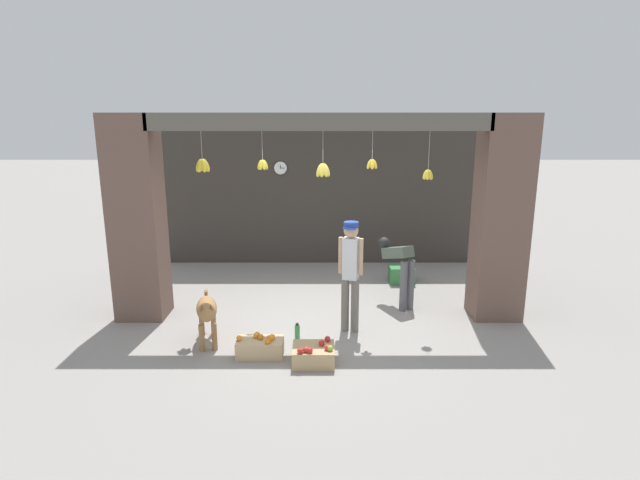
{
  "coord_description": "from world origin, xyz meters",
  "views": [
    {
      "loc": [
        0.02,
        -6.8,
        2.9
      ],
      "look_at": [
        0.0,
        0.47,
        1.14
      ],
      "focal_mm": 28.0,
      "sensor_mm": 36.0,
      "label": 1
    }
  ],
  "objects_px": {
    "dog": "(208,311)",
    "shopkeeper": "(352,269)",
    "fruit_crate_oranges": "(261,347)",
    "produce_box_green": "(403,274)",
    "worker_stooping": "(400,264)",
    "fruit_crate_apples": "(315,354)",
    "wall_clock": "(282,168)",
    "water_bottle": "(298,333)"
  },
  "relations": [
    {
      "from": "produce_box_green",
      "to": "dog",
      "type": "bearing_deg",
      "value": -139.32
    },
    {
      "from": "worker_stooping",
      "to": "wall_clock",
      "type": "distance_m",
      "value": 3.41
    },
    {
      "from": "worker_stooping",
      "to": "fruit_crate_oranges",
      "type": "xyz_separation_m",
      "value": [
        -2.0,
        -1.75,
        -0.56
      ]
    },
    {
      "from": "produce_box_green",
      "to": "water_bottle",
      "type": "xyz_separation_m",
      "value": [
        -1.79,
        -2.5,
        -0.03
      ]
    },
    {
      "from": "produce_box_green",
      "to": "fruit_crate_apples",
      "type": "bearing_deg",
      "value": -116.68
    },
    {
      "from": "shopkeeper",
      "to": "water_bottle",
      "type": "height_order",
      "value": "shopkeeper"
    },
    {
      "from": "dog",
      "to": "fruit_crate_oranges",
      "type": "bearing_deg",
      "value": 50.89
    },
    {
      "from": "worker_stooping",
      "to": "water_bottle",
      "type": "distance_m",
      "value": 2.12
    },
    {
      "from": "shopkeeper",
      "to": "dog",
      "type": "bearing_deg",
      "value": 28.29
    },
    {
      "from": "produce_box_green",
      "to": "water_bottle",
      "type": "height_order",
      "value": "produce_box_green"
    },
    {
      "from": "shopkeeper",
      "to": "worker_stooping",
      "type": "bearing_deg",
      "value": -113.62
    },
    {
      "from": "worker_stooping",
      "to": "wall_clock",
      "type": "xyz_separation_m",
      "value": [
        -2.03,
        2.43,
        1.27
      ]
    },
    {
      "from": "dog",
      "to": "water_bottle",
      "type": "distance_m",
      "value": 1.23
    },
    {
      "from": "dog",
      "to": "fruit_crate_oranges",
      "type": "xyz_separation_m",
      "value": [
        0.73,
        -0.36,
        -0.33
      ]
    },
    {
      "from": "shopkeeper",
      "to": "fruit_crate_apples",
      "type": "bearing_deg",
      "value": 79.05
    },
    {
      "from": "fruit_crate_apples",
      "to": "produce_box_green",
      "type": "distance_m",
      "value": 3.48
    },
    {
      "from": "shopkeeper",
      "to": "water_bottle",
      "type": "relative_size",
      "value": 5.97
    },
    {
      "from": "worker_stooping",
      "to": "produce_box_green",
      "type": "xyz_separation_m",
      "value": [
        0.24,
        1.16,
        -0.53
      ]
    },
    {
      "from": "fruit_crate_oranges",
      "to": "fruit_crate_apples",
      "type": "bearing_deg",
      "value": -16.36
    },
    {
      "from": "dog",
      "to": "wall_clock",
      "type": "bearing_deg",
      "value": 156.57
    },
    {
      "from": "worker_stooping",
      "to": "water_bottle",
      "type": "height_order",
      "value": "worker_stooping"
    },
    {
      "from": "fruit_crate_apples",
      "to": "wall_clock",
      "type": "xyz_separation_m",
      "value": [
        -0.71,
        4.38,
        1.84
      ]
    },
    {
      "from": "wall_clock",
      "to": "shopkeeper",
      "type": "bearing_deg",
      "value": -70.6
    },
    {
      "from": "shopkeeper",
      "to": "worker_stooping",
      "type": "xyz_separation_m",
      "value": [
        0.83,
        0.99,
        -0.23
      ]
    },
    {
      "from": "dog",
      "to": "shopkeeper",
      "type": "xyz_separation_m",
      "value": [
        1.9,
        0.4,
        0.46
      ]
    },
    {
      "from": "fruit_crate_apples",
      "to": "water_bottle",
      "type": "bearing_deg",
      "value": 110.33
    },
    {
      "from": "water_bottle",
      "to": "wall_clock",
      "type": "relative_size",
      "value": 0.98
    },
    {
      "from": "shopkeeper",
      "to": "worker_stooping",
      "type": "distance_m",
      "value": 1.31
    },
    {
      "from": "worker_stooping",
      "to": "fruit_crate_oranges",
      "type": "height_order",
      "value": "worker_stooping"
    },
    {
      "from": "worker_stooping",
      "to": "fruit_crate_apples",
      "type": "distance_m",
      "value": 2.42
    },
    {
      "from": "wall_clock",
      "to": "fruit_crate_apples",
      "type": "bearing_deg",
      "value": -80.81
    },
    {
      "from": "produce_box_green",
      "to": "water_bottle",
      "type": "distance_m",
      "value": 3.07
    },
    {
      "from": "dog",
      "to": "fruit_crate_apples",
      "type": "distance_m",
      "value": 1.55
    },
    {
      "from": "fruit_crate_oranges",
      "to": "produce_box_green",
      "type": "distance_m",
      "value": 3.67
    },
    {
      "from": "fruit_crate_oranges",
      "to": "fruit_crate_apples",
      "type": "height_order",
      "value": "fruit_crate_oranges"
    },
    {
      "from": "worker_stooping",
      "to": "wall_clock",
      "type": "relative_size",
      "value": 3.87
    },
    {
      "from": "dog",
      "to": "fruit_crate_apples",
      "type": "xyz_separation_m",
      "value": [
        1.41,
        -0.56,
        -0.34
      ]
    },
    {
      "from": "worker_stooping",
      "to": "produce_box_green",
      "type": "relative_size",
      "value": 2.31
    },
    {
      "from": "fruit_crate_oranges",
      "to": "wall_clock",
      "type": "xyz_separation_m",
      "value": [
        -0.04,
        4.18,
        1.84
      ]
    },
    {
      "from": "water_bottle",
      "to": "wall_clock",
      "type": "bearing_deg",
      "value": 97.28
    },
    {
      "from": "shopkeeper",
      "to": "fruit_crate_apples",
      "type": "distance_m",
      "value": 1.34
    },
    {
      "from": "dog",
      "to": "wall_clock",
      "type": "relative_size",
      "value": 3.58
    }
  ]
}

